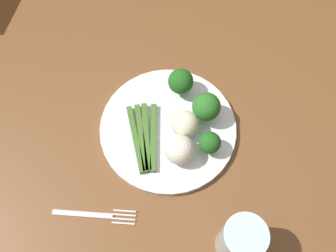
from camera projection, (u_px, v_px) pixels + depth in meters
ground_plane at (161, 199)px, 1.49m from camera, size 6.00×6.00×0.02m
dining_table at (157, 134)px, 0.90m from camera, size 1.44×1.09×0.72m
plate at (168, 128)px, 0.80m from camera, size 0.29×0.29×0.01m
asparagus_bundle at (144, 138)px, 0.78m from camera, size 0.16×0.11×0.01m
broccoli_front_left at (210, 143)px, 0.75m from camera, size 0.04×0.04×0.06m
broccoli_left at (181, 82)px, 0.80m from camera, size 0.06×0.06×0.07m
broccoli_outer_edge at (206, 107)px, 0.77m from camera, size 0.06×0.06×0.07m
cauliflower_mid at (185, 124)px, 0.77m from camera, size 0.06×0.06×0.06m
cauliflower_back_right at (179, 149)px, 0.74m from camera, size 0.06×0.06×0.06m
fork at (95, 215)px, 0.73m from camera, size 0.06×0.16×0.00m
water_glass at (240, 240)px, 0.65m from camera, size 0.08×0.08×0.12m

